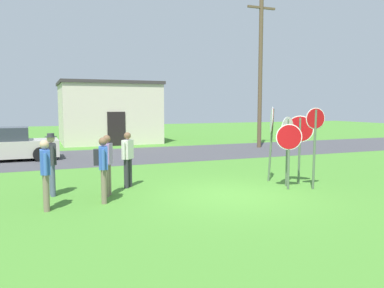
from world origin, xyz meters
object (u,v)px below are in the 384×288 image
at_px(stop_sign_rear_left, 287,139).
at_px(person_near_signs, 128,157).
at_px(stop_sign_center_cluster, 289,145).
at_px(person_with_sunhat, 51,160).
at_px(stop_sign_leaning_left, 300,137).
at_px(stop_sign_nearest, 315,135).
at_px(utility_pole, 260,70).
at_px(stop_sign_low_front, 271,130).
at_px(person_in_blue, 45,171).
at_px(person_in_dark_shirt, 107,162).
at_px(person_holding_notes, 103,165).
at_px(parked_car_on_street, 7,145).

relative_size(stop_sign_rear_left, person_near_signs, 1.27).
relative_size(stop_sign_center_cluster, person_with_sunhat, 1.12).
bearing_deg(person_near_signs, person_with_sunhat, -172.31).
bearing_deg(stop_sign_leaning_left, stop_sign_nearest, -96.38).
distance_m(utility_pole, stop_sign_low_front, 10.72).
xyz_separation_m(stop_sign_rear_left, person_in_blue, (-6.99, -0.21, -0.53)).
height_order(person_in_dark_shirt, person_in_blue, same).
xyz_separation_m(person_with_sunhat, person_holding_notes, (1.20, -1.31, -0.03)).
relative_size(stop_sign_rear_left, person_holding_notes, 1.27).
relative_size(person_with_sunhat, person_in_blue, 1.03).
bearing_deg(person_in_dark_shirt, stop_sign_nearest, -13.75).
relative_size(utility_pole, stop_sign_nearest, 3.57).
height_order(parked_car_on_street, stop_sign_nearest, stop_sign_nearest).
height_order(parked_car_on_street, person_holding_notes, person_holding_notes).
relative_size(stop_sign_leaning_left, stop_sign_center_cluster, 1.12).
distance_m(stop_sign_leaning_left, person_in_blue, 7.58).
height_order(stop_sign_low_front, person_holding_notes, stop_sign_low_front).
xyz_separation_m(stop_sign_leaning_left, person_with_sunhat, (-7.38, 1.20, -0.49)).
xyz_separation_m(person_near_signs, person_holding_notes, (-1.01, -1.61, 0.03)).
distance_m(stop_sign_nearest, person_holding_notes, 6.16).
height_order(stop_sign_nearest, person_in_dark_shirt, stop_sign_nearest).
height_order(person_near_signs, person_in_blue, same).
relative_size(utility_pole, stop_sign_low_front, 3.54).
height_order(stop_sign_low_front, stop_sign_center_cluster, stop_sign_low_front).
relative_size(utility_pole, stop_sign_center_cluster, 4.45).
bearing_deg(person_holding_notes, stop_sign_center_cluster, -4.42).
bearing_deg(person_in_dark_shirt, person_with_sunhat, 157.53).
height_order(stop_sign_low_front, person_with_sunhat, stop_sign_low_front).
relative_size(parked_car_on_street, stop_sign_leaning_left, 1.98).
bearing_deg(parked_car_on_street, stop_sign_low_front, -45.48).
xyz_separation_m(stop_sign_rear_left, person_with_sunhat, (-6.82, 1.33, -0.47)).
xyz_separation_m(parked_car_on_street, stop_sign_low_front, (8.42, -8.56, 1.01)).
relative_size(stop_sign_leaning_left, person_with_sunhat, 1.26).
xyz_separation_m(utility_pole, stop_sign_center_cluster, (-5.33, -10.24, -3.20)).
distance_m(parked_car_on_street, stop_sign_nearest, 13.51).
xyz_separation_m(utility_pole, person_with_sunhat, (-11.92, -8.51, -3.52)).
relative_size(utility_pole, stop_sign_leaning_left, 3.98).
xyz_separation_m(stop_sign_center_cluster, person_near_signs, (-4.38, 2.03, -0.38)).
distance_m(stop_sign_low_front, person_with_sunhat, 6.85).
height_order(stop_sign_rear_left, person_near_signs, stop_sign_rear_left).
distance_m(person_with_sunhat, person_in_blue, 1.55).
bearing_deg(person_in_dark_shirt, stop_sign_rear_left, -7.78).
xyz_separation_m(person_holding_notes, person_in_blue, (-1.37, -0.23, -0.03)).
distance_m(parked_car_on_street, stop_sign_leaning_left, 12.96).
bearing_deg(person_with_sunhat, utility_pole, 35.52).
height_order(stop_sign_center_cluster, person_holding_notes, stop_sign_center_cluster).
bearing_deg(stop_sign_center_cluster, person_holding_notes, 175.58).
xyz_separation_m(utility_pole, stop_sign_rear_left, (-5.10, -9.84, -3.05)).
bearing_deg(person_with_sunhat, person_in_blue, -96.36).
relative_size(stop_sign_leaning_left, stop_sign_rear_left, 1.01).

